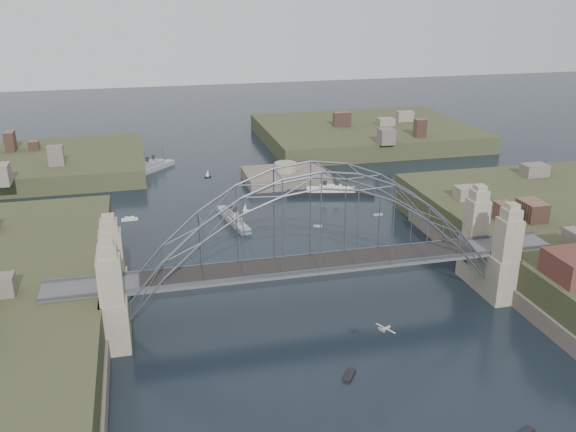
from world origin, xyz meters
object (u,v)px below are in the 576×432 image
at_px(naval_cruiser_near, 233,218).
at_px(bridge, 315,241).
at_px(ocean_liner, 331,193).
at_px(fort_island, 285,183).
at_px(naval_cruiser_far, 151,168).

bearing_deg(naval_cruiser_near, bridge, -81.22).
relative_size(bridge, ocean_liner, 3.78).
distance_m(fort_island, naval_cruiser_near, 32.61).
xyz_separation_m(naval_cruiser_near, ocean_liner, (27.10, 12.42, 0.04)).
height_order(naval_cruiser_near, naval_cruiser_far, naval_cruiser_far).
bearing_deg(fort_island, bridge, -99.73).
bearing_deg(naval_cruiser_near, fort_island, 55.01).
xyz_separation_m(fort_island, naval_cruiser_far, (-35.22, 19.15, 1.29)).
relative_size(bridge, fort_island, 3.82).
xyz_separation_m(bridge, ocean_liner, (20.41, 55.71, -11.48)).
distance_m(bridge, ocean_liner, 60.43).
relative_size(naval_cruiser_far, ocean_liner, 0.67).
bearing_deg(naval_cruiser_near, naval_cruiser_far, 109.83).
distance_m(naval_cruiser_near, ocean_liner, 29.81).
xyz_separation_m(bridge, naval_cruiser_far, (-23.22, 89.15, -11.37)).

